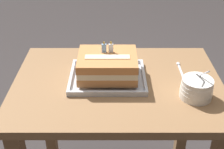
% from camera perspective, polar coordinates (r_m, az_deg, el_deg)
% --- Properties ---
extents(dining_table, '(0.92, 0.66, 0.74)m').
position_cam_1_polar(dining_table, '(1.43, 0.90, -5.94)').
color(dining_table, olive).
rests_on(dining_table, ground_plane).
extents(foil_tray, '(0.33, 0.27, 0.02)m').
position_cam_1_polar(foil_tray, '(1.36, -0.93, -0.59)').
color(foil_tray, silver).
rests_on(foil_tray, dining_table).
extents(birthday_cake, '(0.25, 0.21, 0.15)m').
position_cam_1_polar(birthday_cake, '(1.33, -0.96, 1.78)').
color(birthday_cake, '#C37E46').
rests_on(birthday_cake, foil_tray).
extents(bowl_stack, '(0.13, 0.13, 0.14)m').
position_cam_1_polar(bowl_stack, '(1.28, 15.38, -2.50)').
color(bowl_stack, white).
rests_on(bowl_stack, dining_table).
extents(serving_spoon_near_tray, '(0.02, 0.14, 0.01)m').
position_cam_1_polar(serving_spoon_near_tray, '(1.48, 12.34, 1.41)').
color(serving_spoon_near_tray, silver).
rests_on(serving_spoon_near_tray, dining_table).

